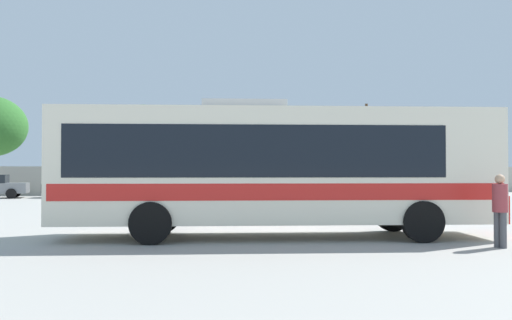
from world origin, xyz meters
TOP-DOWN VIEW (x-y plane):
  - ground_plane at (0.00, 10.00)m, footprint 300.00×300.00m
  - perimeter_wall at (0.00, 25.70)m, footprint 80.00×0.30m
  - coach_bus_cream_red at (-0.35, -0.50)m, footprint 11.79×3.98m
  - attendant_by_bus_door at (4.50, -3.34)m, footprint 0.44×0.44m
  - parked_car_second_black at (-8.58, 22.49)m, footprint 4.46×2.02m
  - parked_car_third_dark_blue at (-2.86, 22.30)m, footprint 4.69×2.16m
  - parked_car_rightmost_maroon at (2.93, 21.79)m, footprint 4.37×1.99m
  - utility_pole_near at (13.87, 27.73)m, footprint 1.80×0.30m
  - roadside_tree_midleft at (-4.58, 30.98)m, footprint 5.10×5.10m

SIDE VIEW (x-z plane):
  - ground_plane at x=0.00m, z-range 0.00..0.00m
  - parked_car_second_black at x=-8.58m, z-range 0.05..1.47m
  - parked_car_third_dark_blue at x=-2.86m, z-range 0.05..1.50m
  - parked_car_rightmost_maroon at x=2.93m, z-range 0.04..1.55m
  - attendant_by_bus_door at x=4.50m, z-range 0.11..1.82m
  - perimeter_wall at x=0.00m, z-range 0.00..2.08m
  - coach_bus_cream_red at x=-0.35m, z-range 0.12..3.76m
  - utility_pole_near at x=13.87m, z-range 0.18..7.58m
  - roadside_tree_midleft at x=-4.58m, z-range 1.48..8.79m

